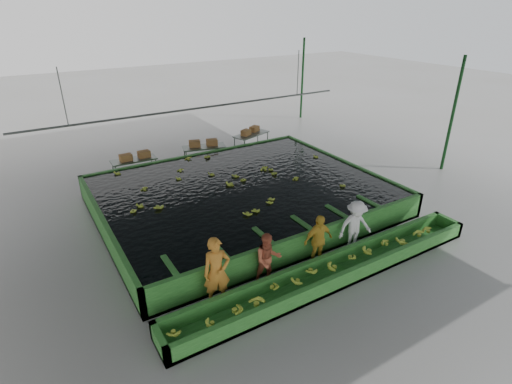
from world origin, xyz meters
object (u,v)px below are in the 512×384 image
worker_c (318,240)px  box_stack_left (135,159)px  worker_b (268,259)px  worker_d (355,226)px  packing_table_left (135,168)px  flotation_tank (242,196)px  sorting_trough (334,271)px  box_stack_right (250,133)px  packing_table_right (251,142)px  box_stack_mid (203,146)px  worker_a (217,272)px  packing_table_mid (205,155)px

worker_c → box_stack_left: size_ratio=1.24×
worker_b → worker_d: bearing=15.7°
worker_c → packing_table_left: bearing=109.9°
worker_c → packing_table_left: size_ratio=0.85×
worker_b → worker_c: 1.70m
flotation_tank → worker_c: 4.31m
sorting_trough → flotation_tank: bearing=90.0°
flotation_tank → box_stack_right: 6.40m
packing_table_left → box_stack_right: size_ratio=1.50×
packing_table_right → box_stack_left: size_ratio=1.53×
flotation_tank → packing_table_left: bearing=118.5°
packing_table_right → box_stack_right: size_ratio=1.57×
sorting_trough → packing_table_left: 10.24m
box_stack_mid → worker_d: bearing=-84.6°
box_stack_left → box_stack_mid: bearing=-0.6°
packing_table_left → flotation_tank: bearing=-61.5°
worker_c → box_stack_left: (-2.60, 9.09, 0.06)m
flotation_tank → packing_table_right: bearing=56.1°
sorting_trough → box_stack_mid: 9.90m
box_stack_mid → worker_a: bearing=-112.6°
sorting_trough → worker_c: (0.06, 0.80, 0.55)m
box_stack_left → packing_table_right: bearing=4.2°
worker_d → worker_c: bearing=-166.3°
worker_d → packing_table_right: worker_d is taller
flotation_tank → worker_a: 5.35m
sorting_trough → worker_a: size_ratio=5.34×
worker_c → box_stack_right: bearing=73.8°
flotation_tank → sorting_trough: (0.00, -5.10, -0.20)m
packing_table_mid → worker_c: bearing=-93.6°
worker_b → box_stack_right: worker_b is taller
worker_d → packing_table_mid: size_ratio=0.84×
worker_d → box_stack_right: size_ratio=1.32×
box_stack_left → box_stack_right: size_ratio=1.03×
sorting_trough → box_stack_left: (-2.54, 9.89, 0.61)m
sorting_trough → box_stack_left: size_ratio=7.75×
sorting_trough → packing_table_mid: 9.80m
packing_table_left → box_stack_left: size_ratio=1.46×
worker_a → worker_d: 4.63m
flotation_tank → worker_b: worker_b is taller
worker_c → box_stack_left: bearing=109.5°
box_stack_right → box_stack_left: bearing=-174.9°
packing_table_left → box_stack_mid: box_stack_mid is taller
packing_table_right → box_stack_mid: box_stack_mid is taller
worker_b → box_stack_right: bearing=77.5°
packing_table_left → packing_table_mid: 3.25m
worker_a → packing_table_left: bearing=97.6°
sorting_trough → packing_table_mid: packing_table_mid is taller
packing_table_right → box_stack_right: 0.46m
box_stack_mid → box_stack_left: bearing=179.4°
sorting_trough → packing_table_left: packing_table_left is taller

